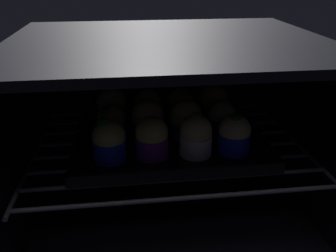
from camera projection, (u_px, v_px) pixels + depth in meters
oven_cavity at (166, 121)px, 76.59cm from camera, size 59.00×47.00×37.00cm
oven_rack at (168, 144)px, 74.18cm from camera, size 54.80×42.00×0.80cm
baking_tray at (168, 138)px, 74.17cm from camera, size 37.82×30.18×2.20cm
muffin_row0_col0 at (109, 141)px, 63.87cm from camera, size 6.06×6.06×8.44cm
muffin_row0_col1 at (152, 138)px, 65.04cm from camera, size 6.06×6.06×7.79cm
muffin_row0_col2 at (196, 136)px, 65.62cm from camera, size 6.06×6.06×8.37cm
muffin_row0_col3 at (234, 134)px, 66.55cm from camera, size 6.08×6.08×7.94cm
muffin_row1_col0 at (111, 123)px, 71.22cm from camera, size 6.06×6.06×7.68cm
muffin_row1_col1 at (148, 120)px, 71.55cm from camera, size 6.47×6.47×8.36cm
muffin_row1_col2 at (186, 119)px, 72.63cm from camera, size 6.65×6.65×7.90cm
muffin_row1_col3 at (221, 119)px, 73.73cm from camera, size 6.06×6.06×7.53cm
muffin_row2_col0 at (112, 107)px, 77.82cm from camera, size 6.60×6.60×8.50cm
muffin_row2_col1 at (148, 107)px, 78.99cm from camera, size 6.06×6.06×7.75cm
muffin_row2_col2 at (180, 106)px, 79.32cm from camera, size 6.06×6.06×8.37cm
muffin_row2_col3 at (213, 103)px, 80.31cm from camera, size 6.40×6.40×8.38cm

